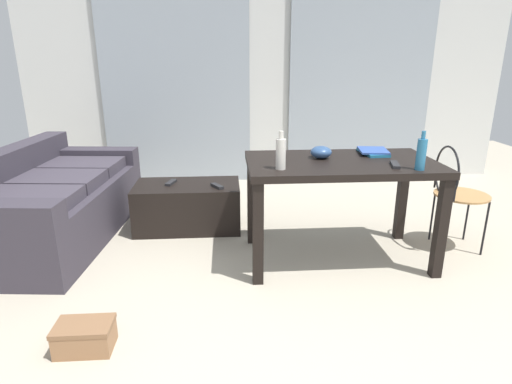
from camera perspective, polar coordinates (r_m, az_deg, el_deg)
The scene contains 15 objects.
ground_plane at distance 3.32m, azimuth 5.42°, elevation -8.43°, with size 8.71×8.71×0.00m, color #B2A893.
wall_back at distance 5.18m, azimuth 1.76°, elevation 15.82°, with size 5.68×0.10×2.56m, color silver.
curtains at distance 5.10m, azimuth 1.84°, elevation 14.15°, with size 3.88×0.03×2.27m.
couch at distance 3.90m, azimuth -26.04°, elevation -1.34°, with size 1.08×1.91×0.75m.
coffee_table at distance 3.79m, azimuth -9.18°, elevation -1.89°, with size 0.91×0.50×0.40m.
craft_table at distance 3.09m, azimuth 11.39°, elevation 2.27°, with size 1.34×0.76×0.76m.
wire_chair at distance 3.59m, azimuth 25.26°, elevation 0.68°, with size 0.41×0.42×0.83m.
bottle_near at distance 2.93m, azimuth 21.48°, elevation 4.84°, with size 0.06×0.06×0.25m.
bottle_far at distance 2.75m, azimuth 3.38°, elevation 5.28°, with size 0.07×0.07×0.25m.
bowl at distance 3.10m, azimuth 8.80°, elevation 5.36°, with size 0.15×0.15×0.09m, color #2D4C7A.
book_stack at distance 3.33m, azimuth 15.58°, elevation 5.30°, with size 0.24×0.29×0.03m.
tv_remote_on_table at distance 3.00m, azimuth 18.31°, elevation 3.55°, with size 0.05×0.18×0.02m, color #232326.
tv_remote_primary at distance 3.60m, azimuth -5.30°, elevation 0.80°, with size 0.05×0.15×0.02m, color #232326.
tv_remote_secondary at distance 3.76m, azimuth -11.45°, elevation 1.26°, with size 0.05×0.16×0.02m, color #232326.
shoebox at distance 2.48m, azimuth -22.18°, elevation -17.67°, with size 0.29×0.19×0.15m.
Camera 1 is at (-0.52, -1.52, 1.47)m, focal length 29.53 mm.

